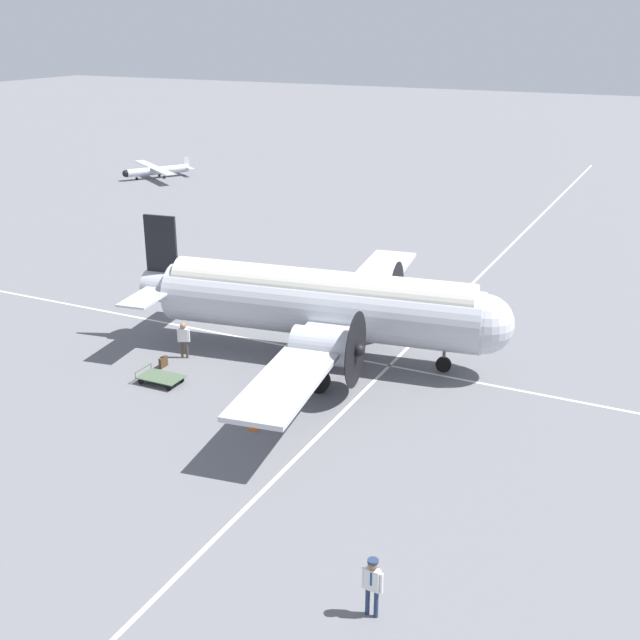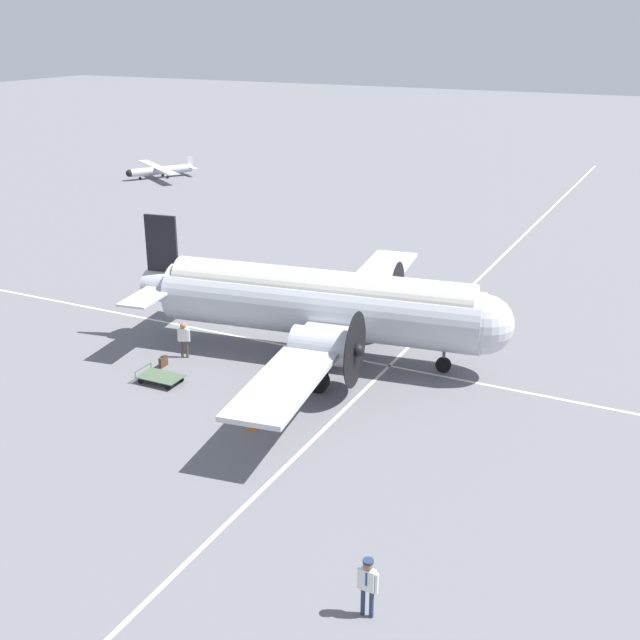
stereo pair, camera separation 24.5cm
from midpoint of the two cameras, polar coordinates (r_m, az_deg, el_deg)
The scene contains 10 objects.
ground_plane at distance 37.87m, azimuth 0.19°, elevation -2.57°, with size 300.00×300.00×0.00m, color slate.
apron_line_eastwest at distance 36.62m, azimuth 4.92°, elevation -3.48°, with size 120.00×0.16×0.01m.
apron_line_northsouth at distance 38.18m, azimuth 0.44°, elevation -2.36°, with size 0.16×120.00×0.01m.
airliner_main at distance 36.77m, azimuth 0.90°, elevation 1.14°, with size 22.25×17.73×6.19m.
crew_foreground at distance 22.12m, azimuth 3.75°, elevation -18.04°, with size 0.30×0.60×1.78m.
passenger_boarding at distance 37.81m, azimuth -9.48°, elevation -1.15°, with size 0.34×0.55×1.74m.
suitcase_near_door at distance 37.31m, azimuth -10.90°, elevation -2.92°, with size 0.52×0.14×0.53m.
baggage_cart at distance 35.71m, azimuth -11.09°, elevation -3.99°, with size 1.19×1.93×0.56m.
light_aircraft_distant at distance 82.75m, azimuth -11.28°, elevation 10.42°, with size 6.91×8.39×1.85m.
traffic_cone at distance 31.41m, azimuth -4.58°, elevation -7.30°, with size 0.39×0.39×0.52m.
Camera 2 is at (31.14, 15.55, 14.92)m, focal length 45.00 mm.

